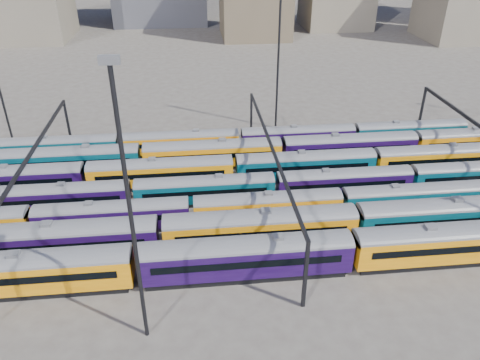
{
  "coord_description": "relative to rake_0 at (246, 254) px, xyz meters",
  "views": [
    {
      "loc": [
        0.22,
        -53.01,
        33.52
      ],
      "look_at": [
        5.98,
        0.33,
        3.0
      ],
      "focal_mm": 35.0,
      "sensor_mm": 36.0,
      "label": 1
    }
  ],
  "objects": [
    {
      "name": "gantry_1",
      "position": [
        -24.94,
        15.0,
        3.86
      ],
      "size": [
        0.35,
        40.35,
        8.03
      ],
      "color": "black",
      "rests_on": "ground"
    },
    {
      "name": "ground",
      "position": [
        -4.94,
        15.0,
        -2.93
      ],
      "size": [
        500.0,
        500.0,
        0.0
      ],
      "primitive_type": "plane",
      "color": "#46403B",
      "rests_on": "ground"
    },
    {
      "name": "gantry_2",
      "position": [
        5.06,
        15.0,
        3.86
      ],
      "size": [
        0.35,
        40.35,
        8.03
      ],
      "color": "black",
      "rests_on": "ground"
    },
    {
      "name": "rake_0",
      "position": [
        0.0,
        0.0,
        0.0
      ],
      "size": [
        158.14,
        3.3,
        5.57
      ],
      "color": "black",
      "rests_on": "ground"
    },
    {
      "name": "rake_2",
      "position": [
        -14.93,
        10.0,
        -0.51
      ],
      "size": [
        93.57,
        2.74,
        4.6
      ],
      "color": "black",
      "rests_on": "ground"
    },
    {
      "name": "rake_4",
      "position": [
        -9.54,
        20.0,
        -0.29
      ],
      "size": [
        101.94,
        2.99,
        5.03
      ],
      "color": "black",
      "rests_on": "ground"
    },
    {
      "name": "mast_3",
      "position": [
        10.06,
        39.0,
        11.04
      ],
      "size": [
        1.4,
        0.5,
        25.6
      ],
      "color": "black",
      "rests_on": "ground"
    },
    {
      "name": "rake_5",
      "position": [
        -12.6,
        25.0,
        -0.21
      ],
      "size": [
        126.0,
        3.07,
        5.18
      ],
      "color": "black",
      "rests_on": "ground"
    },
    {
      "name": "rake_6",
      "position": [
        -16.37,
        30.0,
        -0.49
      ],
      "size": [
        113.11,
        2.76,
        4.63
      ],
      "color": "black",
      "rests_on": "ground"
    },
    {
      "name": "rake_1",
      "position": [
        -20.23,
        5.0,
        -0.03
      ],
      "size": [
        156.62,
        3.27,
        5.52
      ],
      "color": "black",
      "rests_on": "ground"
    },
    {
      "name": "mast_2",
      "position": [
        -9.94,
        -7.0,
        11.04
      ],
      "size": [
        1.4,
        0.5,
        25.6
      ],
      "color": "black",
      "rests_on": "ground"
    },
    {
      "name": "rake_3",
      "position": [
        -22.47,
        15.0,
        -0.51
      ],
      "size": [
        131.12,
        2.74,
        4.6
      ],
      "color": "black",
      "rests_on": "ground"
    }
  ]
}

